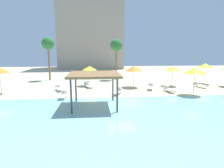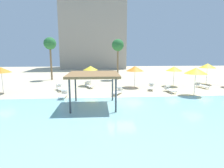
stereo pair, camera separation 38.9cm
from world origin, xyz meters
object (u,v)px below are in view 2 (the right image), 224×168
Objects in this scene: palm_tree_0 at (50,45)px; palm_tree_1 at (118,46)px; beach_umbrella_yellow_4 at (208,66)px; lounge_chair_0 at (63,95)px; beach_umbrella_orange_6 at (135,69)px; lounge_chair_2 at (170,89)px; beach_umbrella_yellow_5 at (91,68)px; lounge_chair_6 at (118,91)px; lounge_chair_5 at (60,88)px; lounge_chair_1 at (201,85)px; beach_umbrella_yellow_1 at (196,71)px; shade_pavilion at (93,76)px; beach_umbrella_orange_3 at (1,70)px; lounge_chair_3 at (89,85)px; beach_umbrella_yellow_2 at (174,69)px; lounge_chair_4 at (151,87)px.

palm_tree_0 is 10.61m from palm_tree_1.
lounge_chair_0 is at bearing -160.62° from beach_umbrella_yellow_4.
beach_umbrella_orange_6 is 1.38× the size of lounge_chair_2.
beach_umbrella_yellow_5 is 7.24m from lounge_chair_0.
palm_tree_1 reaches higher than lounge_chair_6.
palm_tree_0 is (-9.56, 10.83, 5.23)m from lounge_chair_6.
lounge_chair_5 is 0.31× the size of palm_tree_1.
lounge_chair_0 is (-2.43, -6.51, -2.02)m from beach_umbrella_yellow_5.
palm_tree_0 is (-20.46, 7.97, 5.23)m from lounge_chair_1.
lounge_chair_0 is 0.97× the size of lounge_chair_6.
lounge_chair_5 is 0.30× the size of palm_tree_0.
lounge_chair_5 is at bearing -83.06° from lounge_chair_6.
beach_umbrella_yellow_1 is at bearing -34.38° from palm_tree_0.
beach_umbrella_orange_6 reaches higher than lounge_chair_2.
lounge_chair_1 is at bearing 52.45° from beach_umbrella_yellow_1.
shade_pavilion reaches higher than lounge_chair_6.
palm_tree_0 is (-6.46, 5.48, 3.21)m from beach_umbrella_yellow_5.
beach_umbrella_yellow_4 is 1.45× the size of lounge_chair_1.
beach_umbrella_orange_3 is 0.44× the size of palm_tree_1.
beach_umbrella_yellow_1 reaches higher than shade_pavilion.
lounge_chair_3 is at bearing -113.38° from lounge_chair_6.
beach_umbrella_yellow_1 is 1.12× the size of beach_umbrella_yellow_2.
lounge_chair_6 is (-7.80, -4.19, -1.97)m from beach_umbrella_yellow_2.
beach_umbrella_yellow_4 is 23.41m from palm_tree_0.
beach_umbrella_yellow_5 is at bearing 149.54° from beach_umbrella_yellow_1.
beach_umbrella_yellow_4 is at bearing 139.63° from lounge_chair_6.
lounge_chair_5 is (5.87, 1.10, -2.24)m from beach_umbrella_orange_3.
lounge_chair_2 is (-7.09, -4.72, -2.24)m from beach_umbrella_yellow_4.
beach_umbrella_yellow_1 is at bearing 41.04° from lounge_chair_2.
lounge_chair_6 is at bearing -89.02° from lounge_chair_1.
beach_umbrella_yellow_1 is 8.26m from lounge_chair_6.
beach_umbrella_yellow_4 is 14.24m from lounge_chair_6.
beach_umbrella_yellow_2 reaches higher than lounge_chair_3.
lounge_chair_0 is 3.74m from lounge_chair_5.
beach_umbrella_orange_3 is at bearing -68.89° from lounge_chair_6.
beach_umbrella_yellow_1 is 15.04m from lounge_chair_5.
beach_umbrella_yellow_1 is at bearing 67.50° from lounge_chair_4.
shade_pavilion is 2.13× the size of lounge_chair_0.
lounge_chair_5 is at bearing 10.61° from beach_umbrella_orange_3.
beach_umbrella_orange_3 reaches higher than lounge_chair_3.
beach_umbrella_orange_6 reaches higher than lounge_chair_0.
beach_umbrella_yellow_1 is 1.46× the size of lounge_chair_1.
palm_tree_0 reaches higher than lounge_chair_1.
lounge_chair_4 is (-6.66, -0.72, 0.00)m from lounge_chair_1.
lounge_chair_5 is (-12.49, 1.78, 0.00)m from lounge_chair_2.
lounge_chair_5 is at bearing -72.30° from lounge_chair_4.
lounge_chair_0 is (-3.09, 3.14, -2.27)m from shade_pavilion.
lounge_chair_6 is at bearing -91.12° from lounge_chair_2.
palm_tree_0 is at bearing -111.37° from lounge_chair_6.
palm_tree_0 reaches higher than beach_umbrella_yellow_4.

